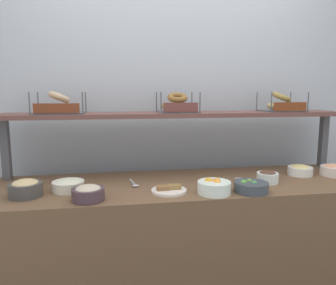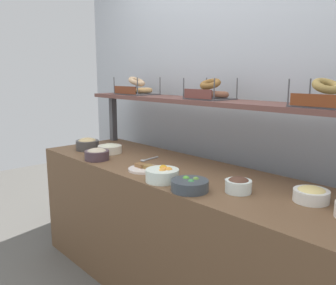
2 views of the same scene
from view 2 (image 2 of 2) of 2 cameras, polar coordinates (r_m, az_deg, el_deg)
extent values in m
cube|color=#ADB4BE|center=(2.58, 10.75, 5.40)|extent=(3.60, 0.06, 2.40)
cube|color=brown|center=(2.38, 1.82, -14.36)|extent=(2.40, 0.70, 0.85)
cube|color=#4C4C51|center=(3.23, -8.89, 3.86)|extent=(0.05, 0.05, 0.40)
cube|color=brown|center=(2.35, 6.68, 6.59)|extent=(2.36, 0.32, 0.03)
cylinder|color=#464341|center=(2.87, -12.94, -0.41)|extent=(0.18, 0.18, 0.08)
ellipsoid|color=#D6B77C|center=(2.87, -12.97, 0.22)|extent=(0.14, 0.14, 0.05)
cylinder|color=white|center=(1.84, 11.34, -6.97)|extent=(0.13, 0.13, 0.06)
ellipsoid|color=#543427|center=(1.83, 11.38, -6.17)|extent=(0.11, 0.11, 0.04)
cylinder|color=#3B444B|center=(1.83, 3.55, -6.96)|extent=(0.20, 0.20, 0.06)
sphere|color=#5BAD3A|center=(1.86, 2.94, -6.01)|extent=(0.04, 0.04, 0.04)
sphere|color=#46934E|center=(1.81, 3.75, -6.51)|extent=(0.04, 0.04, 0.04)
sphere|color=olive|center=(1.85, 4.55, -6.13)|extent=(0.04, 0.04, 0.04)
cylinder|color=silver|center=(2.73, -9.43, -1.09)|extent=(0.18, 0.18, 0.06)
ellipsoid|color=beige|center=(2.72, -9.44, -0.59)|extent=(0.14, 0.14, 0.04)
cylinder|color=white|center=(1.98, -0.94, -5.34)|extent=(0.19, 0.19, 0.07)
sphere|color=gold|center=(2.01, -0.76, -4.36)|extent=(0.05, 0.05, 0.05)
sphere|color=#F39F40|center=(1.96, -0.93, -4.80)|extent=(0.05, 0.05, 0.05)
sphere|color=orange|center=(1.99, -0.67, -4.54)|extent=(0.04, 0.04, 0.04)
sphere|color=#F29C3A|center=(1.97, 0.10, -4.66)|extent=(0.05, 0.05, 0.05)
cylinder|color=#47343B|center=(2.52, -11.45, -2.04)|extent=(0.17, 0.17, 0.07)
ellipsoid|color=beige|center=(2.52, -11.48, -1.43)|extent=(0.13, 0.13, 0.05)
cylinder|color=white|center=(1.81, 22.20, -8.00)|extent=(0.17, 0.17, 0.06)
ellipsoid|color=#F0D780|center=(1.80, 22.25, -7.27)|extent=(0.13, 0.13, 0.04)
cylinder|color=white|center=(2.21, -3.86, -4.35)|extent=(0.20, 0.20, 0.01)
cube|color=brown|center=(2.24, -4.43, -3.68)|extent=(0.07, 0.05, 0.02)
cube|color=olive|center=(2.19, -3.07, -3.99)|extent=(0.07, 0.05, 0.02)
cube|color=#B7B7BC|center=(2.50, -2.71, -2.60)|extent=(0.03, 0.14, 0.01)
ellipsoid|color=#B7B7BC|center=(2.43, -4.11, -2.94)|extent=(0.04, 0.03, 0.01)
cube|color=#B7B7BC|center=(1.98, 10.22, -6.43)|extent=(0.13, 0.08, 0.01)
ellipsoid|color=#B7B7BC|center=(1.90, 11.35, -7.14)|extent=(0.04, 0.03, 0.01)
cube|color=#4C4C51|center=(2.93, -5.07, 7.84)|extent=(0.33, 0.24, 0.01)
cylinder|color=#4C4C51|center=(2.99, -8.73, 9.08)|extent=(0.01, 0.01, 0.14)
cylinder|color=#4C4C51|center=(2.73, -4.98, 9.00)|extent=(0.01, 0.01, 0.14)
cylinder|color=#4C4C51|center=(3.12, -5.19, 9.23)|extent=(0.01, 0.01, 0.14)
cylinder|color=#4C4C51|center=(2.88, -1.31, 9.13)|extent=(0.01, 0.01, 0.14)
cube|color=brown|center=(2.86, -7.01, 8.44)|extent=(0.28, 0.01, 0.06)
torus|color=tan|center=(2.96, -6.23, 8.44)|extent=(0.19, 0.19, 0.05)
torus|color=tan|center=(2.91, -3.92, 8.43)|extent=(0.20, 0.20, 0.05)
torus|color=tan|center=(2.93, -5.10, 9.82)|extent=(0.18, 0.18, 0.09)
cube|color=#4C4C51|center=(2.36, 6.81, 7.06)|extent=(0.27, 0.24, 0.01)
cylinder|color=#4C4C51|center=(2.36, 2.55, 8.74)|extent=(0.01, 0.01, 0.14)
cylinder|color=#4C4C51|center=(2.18, 7.50, 8.48)|extent=(0.01, 0.01, 0.14)
cylinder|color=#4C4C51|center=(2.53, 6.27, 8.83)|extent=(0.01, 0.01, 0.14)
cylinder|color=#4C4C51|center=(2.36, 11.13, 8.55)|extent=(0.01, 0.01, 0.14)
cube|color=brown|center=(2.27, 4.83, 7.86)|extent=(0.23, 0.01, 0.06)
torus|color=olive|center=(2.36, 5.46, 7.95)|extent=(0.19, 0.19, 0.06)
torus|color=brown|center=(2.36, 8.16, 7.74)|extent=(0.17, 0.17, 0.05)
torus|color=brown|center=(2.35, 6.86, 9.42)|extent=(0.14, 0.15, 0.08)
cube|color=#4C4C51|center=(1.93, 24.07, 5.36)|extent=(0.29, 0.24, 0.01)
cylinder|color=#4C4C51|center=(1.88, 18.95, 7.62)|extent=(0.01, 0.01, 0.14)
cylinder|color=#4C4C51|center=(2.09, 22.01, 7.68)|extent=(0.01, 0.01, 0.14)
cube|color=brown|center=(1.82, 22.64, 6.32)|extent=(0.24, 0.01, 0.06)
torus|color=#9D864F|center=(1.92, 22.42, 6.41)|extent=(0.20, 0.20, 0.06)
torus|color=olive|center=(1.92, 24.31, 8.35)|extent=(0.19, 0.19, 0.09)
camera|label=1|loc=(2.01, -54.94, 5.55)|focal=34.28mm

